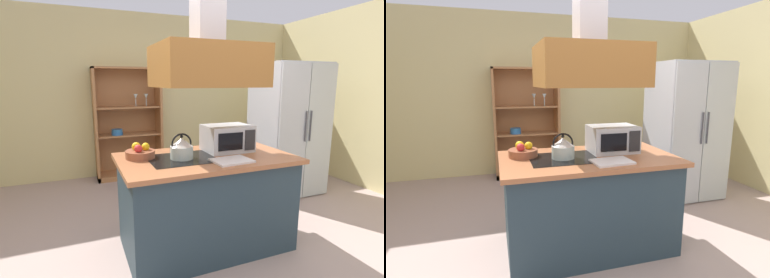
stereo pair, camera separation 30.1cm
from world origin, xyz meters
The scene contains 10 objects.
ground_plane centered at (0.00, 0.00, 0.00)m, with size 7.80×7.80×0.00m, color #A58D86.
wall_back centered at (0.00, 3.00, 1.35)m, with size 6.00×0.12×2.70m, color beige.
kitchen_island centered at (0.06, 0.33, 0.45)m, with size 1.61×0.92×0.90m.
range_hood centered at (0.06, 0.33, 1.81)m, with size 0.90×0.70×1.16m.
refrigerator centered at (1.77, 1.24, 0.92)m, with size 0.90×0.77×1.84m.
dish_cabinet centered at (-0.25, 2.78, 0.80)m, with size 1.08×0.40×1.81m.
kettle centered at (-0.19, 0.33, 1.00)m, with size 0.21×0.21×0.23m.
cutting_board centered at (0.19, 0.07, 0.91)m, with size 0.34×0.24×0.02m, color white.
microwave centered at (0.34, 0.45, 1.03)m, with size 0.46×0.35×0.26m.
fruit_bowl centered at (-0.53, 0.49, 0.95)m, with size 0.27×0.27×0.14m.
Camera 1 is at (-1.05, -2.07, 1.58)m, focal length 27.29 mm.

